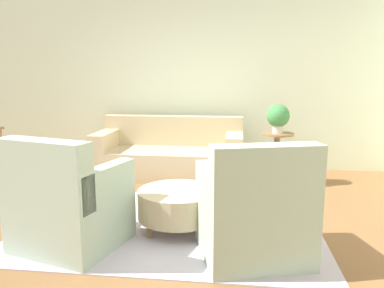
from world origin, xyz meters
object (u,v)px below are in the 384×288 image
(couch, at_px, (170,155))
(armchair_right, at_px, (255,214))
(armchair_left, at_px, (67,206))
(ottoman_table, at_px, (178,204))
(potted_plant_on_side_table, at_px, (278,117))
(side_table, at_px, (277,150))

(couch, xyz_separation_m, armchair_right, (1.17, -2.55, 0.07))
(armchair_left, xyz_separation_m, ottoman_table, (0.89, 0.52, -0.12))
(couch, height_order, potted_plant_on_side_table, potted_plant_on_side_table)
(couch, bearing_deg, side_table, -8.21)
(armchair_left, height_order, ottoman_table, armchair_left)
(armchair_left, xyz_separation_m, potted_plant_on_side_table, (2.01, 2.32, 0.56))
(side_table, distance_m, potted_plant_on_side_table, 0.47)
(armchair_right, bearing_deg, couch, 114.68)
(couch, distance_m, side_table, 1.59)
(side_table, xyz_separation_m, potted_plant_on_side_table, (0.00, 0.00, 0.47))
(armchair_left, relative_size, side_table, 1.42)
(potted_plant_on_side_table, bearing_deg, ottoman_table, -121.83)
(side_table, bearing_deg, armchair_right, -99.72)
(ottoman_table, bearing_deg, side_table, 58.17)
(armchair_right, bearing_deg, potted_plant_on_side_table, 80.28)
(armchair_left, height_order, side_table, armchair_left)
(armchair_right, height_order, side_table, armchair_right)
(couch, bearing_deg, ottoman_table, -77.50)
(side_table, relative_size, potted_plant_on_side_table, 1.79)
(ottoman_table, bearing_deg, armchair_left, -149.82)
(couch, xyz_separation_m, potted_plant_on_side_table, (1.57, -0.23, 0.63))
(ottoman_table, bearing_deg, potted_plant_on_side_table, 58.17)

